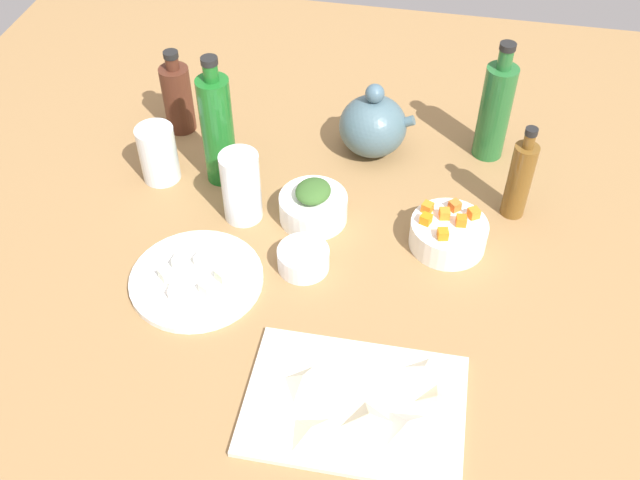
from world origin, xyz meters
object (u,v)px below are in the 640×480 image
at_px(cutting_board, 355,405).
at_px(bowl_greens, 313,208).
at_px(bottle_0, 495,110).
at_px(bowl_carrots, 448,234).
at_px(bottle_2, 520,179).
at_px(teapot, 373,125).
at_px(bottle_3, 178,97).
at_px(bottle_1, 217,129).
at_px(drinking_glass_1, 241,187).
at_px(bowl_small_side, 303,259).
at_px(drinking_glass_0, 158,154).
at_px(plate_tofu, 197,279).

height_order(cutting_board, bowl_greens, bowl_greens).
relative_size(bowl_greens, bottle_0, 0.50).
xyz_separation_m(bowl_carrots, bottle_0, (0.06, 0.28, 0.08)).
bearing_deg(bottle_2, cutting_board, -115.04).
bearing_deg(teapot, bowl_greens, -109.07).
height_order(bowl_carrots, teapot, teapot).
xyz_separation_m(bowl_carrots, bottle_3, (-0.59, 0.24, 0.05)).
height_order(bowl_greens, bottle_1, bottle_1).
height_order(bottle_3, drinking_glass_1, bottle_3).
height_order(bowl_carrots, bottle_3, bottle_3).
bearing_deg(bottle_3, bottle_1, -46.57).
distance_m(cutting_board, bowl_carrots, 0.39).
bearing_deg(bowl_small_side, teapot, 78.80).
relative_size(bowl_carrots, bottle_1, 0.51).
bearing_deg(bottle_3, bowl_carrots, -22.61).
relative_size(bowl_carrots, teapot, 0.87).
distance_m(teapot, drinking_glass_0, 0.43).
height_order(teapot, bottle_0, bottle_0).
bearing_deg(bottle_1, bowl_small_side, -44.95).
bearing_deg(bottle_3, teapot, 0.11).
relative_size(cutting_board, bottle_3, 1.77).
bearing_deg(bottle_0, bowl_small_side, -128.02).
xyz_separation_m(cutting_board, plate_tofu, (-0.31, 0.19, 0.00)).
bearing_deg(bowl_small_side, bottle_1, 135.05).
bearing_deg(bowl_small_side, bottle_3, 134.41).
xyz_separation_m(cutting_board, bowl_greens, (-0.14, 0.39, 0.02)).
bearing_deg(bowl_greens, bottle_2, 13.72).
distance_m(cutting_board, bowl_small_side, 0.30).
bearing_deg(bowl_greens, bottle_3, 146.24).
height_order(bottle_1, bottle_2, bottle_1).
xyz_separation_m(bowl_greens, teapot, (0.08, 0.23, 0.04)).
height_order(cutting_board, bowl_carrots, bowl_carrots).
xyz_separation_m(bowl_greens, drinking_glass_0, (-0.32, 0.06, 0.03)).
distance_m(bowl_greens, bowl_carrots, 0.25).
xyz_separation_m(cutting_board, drinking_glass_0, (-0.46, 0.45, 0.05)).
distance_m(bowl_small_side, drinking_glass_1, 0.18).
bearing_deg(bottle_0, bowl_carrots, -102.18).
bearing_deg(bowl_greens, bottle_0, 40.10).
distance_m(plate_tofu, bottle_2, 0.61).
distance_m(bottle_1, drinking_glass_1, 0.13).
xyz_separation_m(bottle_1, bottle_3, (-0.13, 0.14, -0.04)).
relative_size(bowl_small_side, teapot, 0.57).
relative_size(teapot, bottle_0, 0.63).
distance_m(bottle_0, drinking_glass_0, 0.67).
bearing_deg(drinking_glass_0, drinking_glass_1, -22.09).
distance_m(bottle_3, drinking_glass_0, 0.17).
xyz_separation_m(bowl_greens, bowl_carrots, (0.25, -0.02, -0.00)).
relative_size(teapot, bottle_2, 0.82).
xyz_separation_m(teapot, drinking_glass_0, (-0.40, -0.17, -0.01)).
bearing_deg(bowl_small_side, bottle_0, 51.98).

